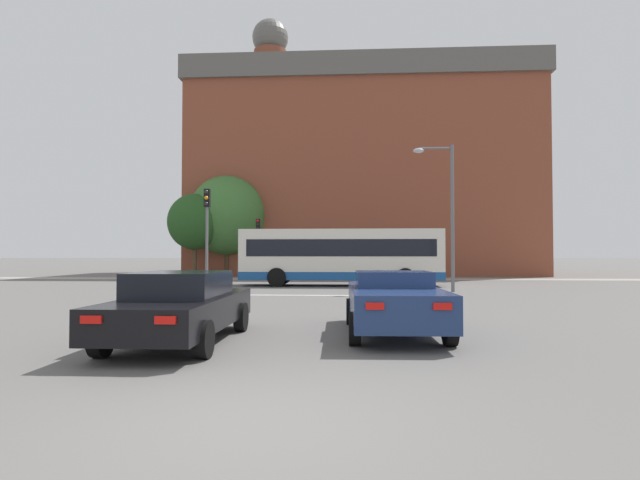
{
  "coord_description": "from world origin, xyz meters",
  "views": [
    {
      "loc": [
        0.99,
        -5.06,
        1.73
      ],
      "look_at": [
        -0.57,
        21.24,
        2.47
      ],
      "focal_mm": 28.0,
      "sensor_mm": 36.0,
      "label": 1
    }
  ],
  "objects": [
    {
      "name": "car_roadster_right",
      "position": [
        1.94,
        5.88,
        0.7
      ],
      "size": [
        2.09,
        4.62,
        1.35
      ],
      "rotation": [
        0.0,
        0.0,
        0.02
      ],
      "color": "navy",
      "rests_on": "ground_plane"
    },
    {
      "name": "tree_by_building",
      "position": [
        -8.52,
        33.09,
        4.73
      ],
      "size": [
        5.87,
        5.87,
        7.81
      ],
      "color": "#4C3823",
      "rests_on": "ground_plane"
    },
    {
      "name": "far_pavement",
      "position": [
        0.0,
        29.44,
        0.01
      ],
      "size": [
        69.39,
        2.5,
        0.01
      ],
      "primitive_type": "cube",
      "color": "gray",
      "rests_on": "ground_plane"
    },
    {
      "name": "traffic_light_near_left",
      "position": [
        -5.27,
        16.45,
        3.06
      ],
      "size": [
        0.26,
        0.31,
        4.59
      ],
      "color": "slate",
      "rests_on": "ground_plane"
    },
    {
      "name": "street_lamp_junction",
      "position": [
        5.39,
        18.08,
        4.14
      ],
      "size": [
        1.86,
        0.36,
        6.76
      ],
      "color": "slate",
      "rests_on": "ground_plane"
    },
    {
      "name": "car_saloon_left",
      "position": [
        -2.31,
        4.54,
        0.72
      ],
      "size": [
        1.98,
        4.75,
        1.38
      ],
      "rotation": [
        0.0,
        0.0,
        0.01
      ],
      "color": "black",
      "rests_on": "ground_plane"
    },
    {
      "name": "traffic_light_far_left",
      "position": [
        -5.24,
        28.52,
        2.78
      ],
      "size": [
        0.26,
        0.31,
        4.13
      ],
      "color": "slate",
      "rests_on": "ground_plane"
    },
    {
      "name": "pedestrian_waiting",
      "position": [
        5.66,
        28.67,
        0.94
      ],
      "size": [
        0.46,
        0.38,
        1.61
      ],
      "rotation": [
        0.0,
        0.0,
        5.82
      ],
      "color": "brown",
      "rests_on": "ground_plane"
    },
    {
      "name": "ground_plane",
      "position": [
        0.0,
        0.0,
        0.0
      ],
      "size": [
        400.0,
        400.0,
        0.0
      ],
      "primitive_type": "plane",
      "color": "#605E5B"
    },
    {
      "name": "stop_line_strip",
      "position": [
        0.0,
        15.8,
        0.0
      ],
      "size": [
        8.46,
        0.3,
        0.01
      ],
      "primitive_type": "cube",
      "color": "silver",
      "rests_on": "ground_plane"
    },
    {
      "name": "bus_crossing_lead",
      "position": [
        0.52,
        22.18,
        1.64
      ],
      "size": [
        10.83,
        2.66,
        3.06
      ],
      "rotation": [
        0.0,
        0.0,
        -1.57
      ],
      "color": "silver",
      "rests_on": "ground_plane"
    },
    {
      "name": "tree_kerbside",
      "position": [
        -10.51,
        31.3,
        4.12
      ],
      "size": [
        3.96,
        3.96,
        6.21
      ],
      "color": "#4C3823",
      "rests_on": "ground_plane"
    },
    {
      "name": "brick_civic_building",
      "position": [
        1.95,
        39.55,
        8.88
      ],
      "size": [
        28.89,
        13.41,
        23.12
      ],
      "color": "brown",
      "rests_on": "ground_plane"
    }
  ]
}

